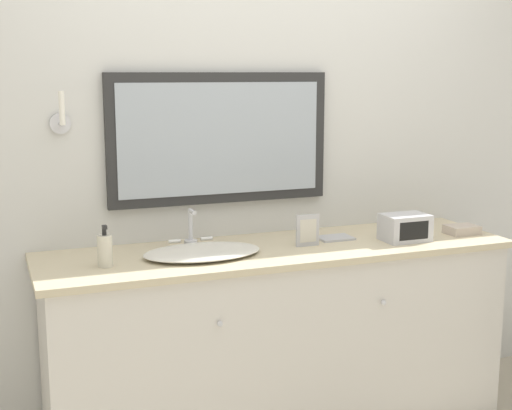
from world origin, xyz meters
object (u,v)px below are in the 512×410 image
at_px(soap_bottle, 105,250).
at_px(picture_frame, 308,230).
at_px(sink_basin, 202,251).
at_px(appliance_box, 405,228).

distance_m(soap_bottle, picture_frame, 0.91).
height_order(sink_basin, appliance_box, sink_basin).
relative_size(soap_bottle, picture_frame, 1.19).
bearing_deg(soap_bottle, sink_basin, 4.18).
bearing_deg(sink_basin, appliance_box, -4.45).
distance_m(sink_basin, soap_bottle, 0.42).
distance_m(sink_basin, appliance_box, 0.97).
distance_m(appliance_box, picture_frame, 0.48).
bearing_deg(soap_bottle, appliance_box, -1.85).
xyz_separation_m(sink_basin, appliance_box, (0.97, -0.08, 0.04)).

